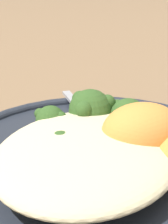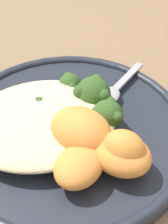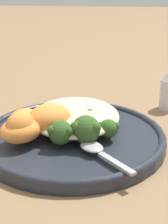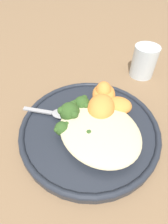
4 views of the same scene
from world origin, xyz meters
name	(u,v)px [view 2 (image 2 of 4)]	position (x,y,z in m)	size (l,w,h in m)	color
ground_plane	(64,139)	(0.00, 0.00, 0.00)	(4.00, 4.00, 0.00)	#846647
plate	(68,131)	(0.01, 0.00, 0.01)	(0.29, 0.29, 0.02)	#232833
quinoa_mound	(41,120)	(-0.02, 0.00, 0.04)	(0.17, 0.14, 0.03)	beige
broccoli_stalk_0	(101,119)	(0.04, -0.02, 0.04)	(0.09, 0.05, 0.04)	#9EBC66
broccoli_stalk_1	(91,99)	(0.04, 0.02, 0.04)	(0.07, 0.09, 0.04)	#9EBC66
broccoli_stalk_2	(70,94)	(0.02, 0.04, 0.03)	(0.04, 0.11, 0.03)	#9EBC66
broccoli_stalk_3	(47,115)	(-0.02, 0.01, 0.03)	(0.05, 0.08, 0.03)	#9EBC66
sweet_potato_chunk_0	(121,154)	(0.04, -0.07, 0.04)	(0.06, 0.05, 0.04)	orange
sweet_potato_chunk_1	(77,166)	(0.00, -0.07, 0.04)	(0.06, 0.05, 0.03)	orange
sweet_potato_chunk_2	(123,150)	(0.05, -0.07, 0.05)	(0.05, 0.04, 0.05)	orange
sweet_potato_chunk_3	(81,131)	(0.01, -0.04, 0.05)	(0.07, 0.06, 0.05)	orange
spoon	(112,92)	(0.07, 0.04, 0.03)	(0.09, 0.08, 0.01)	#A3A3A8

